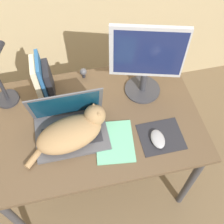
% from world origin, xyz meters
% --- Properties ---
extents(ground_plane, '(12.00, 12.00, 0.00)m').
position_xyz_m(ground_plane, '(0.00, 0.00, 0.00)').
color(ground_plane, brown).
extents(desk, '(1.15, 0.74, 0.75)m').
position_xyz_m(desk, '(0.00, 0.37, 0.67)').
color(desk, brown).
rests_on(desk, ground_plane).
extents(laptop, '(0.37, 0.27, 0.27)m').
position_xyz_m(laptop, '(-0.13, 0.33, 0.80)').
color(laptop, '#4C4C51').
rests_on(laptop, desk).
extents(cat, '(0.44, 0.27, 0.15)m').
position_xyz_m(cat, '(-0.11, 0.29, 0.81)').
color(cat, '#99754C').
rests_on(cat, desk).
extents(external_monitor, '(0.37, 0.20, 0.45)m').
position_xyz_m(external_monitor, '(0.32, 0.51, 1.00)').
color(external_monitor, '#333338').
rests_on(external_monitor, desk).
extents(mousepad, '(0.22, 0.19, 0.00)m').
position_xyz_m(mousepad, '(0.32, 0.19, 0.75)').
color(mousepad, '#232328').
rests_on(mousepad, desk).
extents(computer_mouse, '(0.07, 0.11, 0.03)m').
position_xyz_m(computer_mouse, '(0.30, 0.18, 0.77)').
color(computer_mouse, '#99999E').
rests_on(computer_mouse, mousepad).
extents(book_row, '(0.10, 0.17, 0.26)m').
position_xyz_m(book_row, '(-0.23, 0.62, 0.87)').
color(book_row, beige).
rests_on(book_row, desk).
extents(notepad, '(0.22, 0.27, 0.01)m').
position_xyz_m(notepad, '(0.08, 0.22, 0.76)').
color(notepad, '#6BBC93').
rests_on(notepad, desk).
extents(webcam, '(0.04, 0.04, 0.07)m').
position_xyz_m(webcam, '(0.00, 0.69, 0.79)').
color(webcam, '#232328').
rests_on(webcam, desk).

